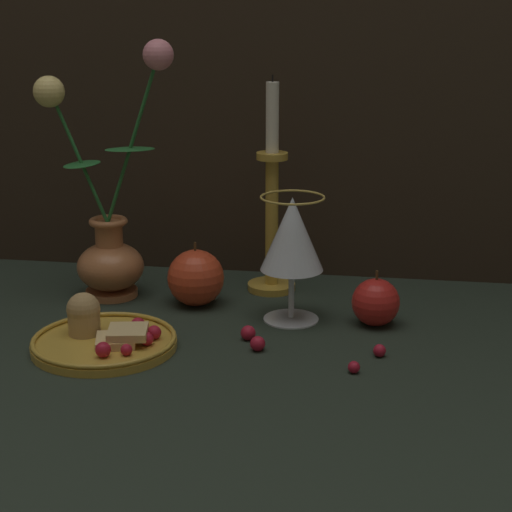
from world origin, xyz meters
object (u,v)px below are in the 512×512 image
(vase, at_px, (109,233))
(wine_glass, at_px, (292,239))
(apple_beside_vase, at_px, (376,302))
(apple_near_glass, at_px, (196,278))
(plate_with_pastries, at_px, (103,337))
(candlestick, at_px, (272,214))

(vase, xyz_separation_m, wine_glass, (0.27, -0.06, 0.02))
(wine_glass, xyz_separation_m, apple_beside_vase, (0.11, -0.00, -0.08))
(apple_beside_vase, bearing_deg, apple_near_glass, 171.07)
(vase, bearing_deg, plate_with_pastries, -74.93)
(wine_glass, relative_size, apple_near_glass, 1.85)
(candlestick, bearing_deg, wine_glass, -70.03)
(plate_with_pastries, xyz_separation_m, apple_beside_vase, (0.33, 0.13, 0.02))
(vase, distance_m, apple_near_glass, 0.14)
(vase, height_order, candlestick, vase)
(candlestick, bearing_deg, apple_near_glass, -139.43)
(candlestick, relative_size, apple_near_glass, 3.42)
(wine_glass, bearing_deg, candlestick, 109.97)
(plate_with_pastries, relative_size, candlestick, 0.57)
(apple_near_glass, bearing_deg, apple_beside_vase, -8.93)
(plate_with_pastries, height_order, wine_glass, wine_glass)
(wine_glass, height_order, apple_beside_vase, wine_glass)
(vase, relative_size, wine_glass, 2.14)
(apple_beside_vase, relative_size, apple_near_glass, 0.82)
(apple_near_glass, bearing_deg, plate_with_pastries, -115.20)
(plate_with_pastries, relative_size, apple_beside_vase, 2.39)
(apple_near_glass, bearing_deg, wine_glass, -15.16)
(vase, height_order, apple_beside_vase, vase)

